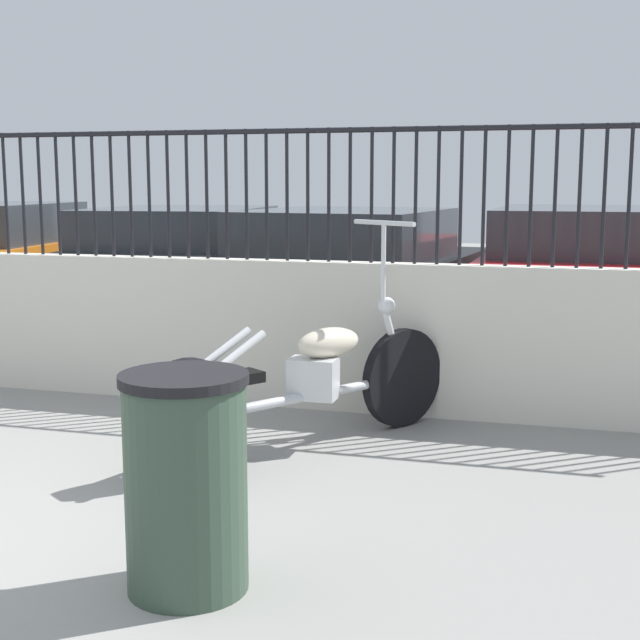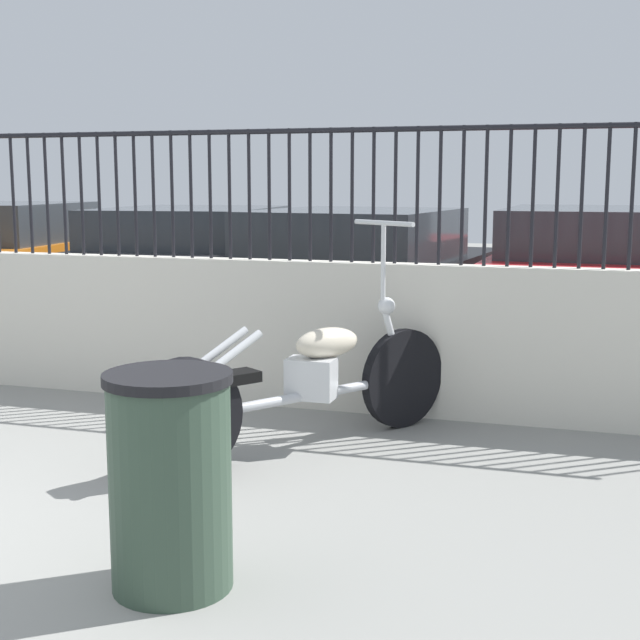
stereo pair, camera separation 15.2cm
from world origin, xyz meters
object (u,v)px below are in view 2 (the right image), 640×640
object	(u,v)px
car_black	(360,276)
car_red	(601,279)
trash_bin	(170,481)
car_dark_grey	(196,264)
motorcycle_silver	(288,387)
car_orange	(7,260)

from	to	relation	value
car_black	car_red	size ratio (longest dim) A/B	0.99
car_red	trash_bin	bearing A→B (deg)	165.42
car_black	car_red	xyz separation A→B (m)	(2.22, 0.12, 0.03)
trash_bin	car_dark_grey	world-z (taller)	car_dark_grey
car_dark_grey	car_black	size ratio (longest dim) A/B	1.07
motorcycle_silver	car_black	bearing A→B (deg)	42.93
car_red	car_dark_grey	bearing A→B (deg)	84.62
car_dark_grey	car_red	bearing A→B (deg)	-102.79
car_dark_grey	trash_bin	bearing A→B (deg)	-161.70
motorcycle_silver	car_red	distance (m)	4.08
trash_bin	car_dark_grey	size ratio (longest dim) A/B	0.18
car_dark_grey	car_red	size ratio (longest dim) A/B	1.06
motorcycle_silver	car_black	distance (m)	3.62
car_black	car_red	world-z (taller)	car_red
car_red	car_orange	bearing A→B (deg)	90.13
motorcycle_silver	car_dark_grey	world-z (taller)	motorcycle_silver
motorcycle_silver	car_red	size ratio (longest dim) A/B	0.43
car_orange	car_black	xyz separation A→B (m)	(4.22, -0.27, -0.02)
car_red	motorcycle_silver	bearing A→B (deg)	156.62
trash_bin	car_red	bearing A→B (deg)	73.96
motorcycle_silver	car_dark_grey	bearing A→B (deg)	66.02
car_black	motorcycle_silver	bearing A→B (deg)	-166.02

